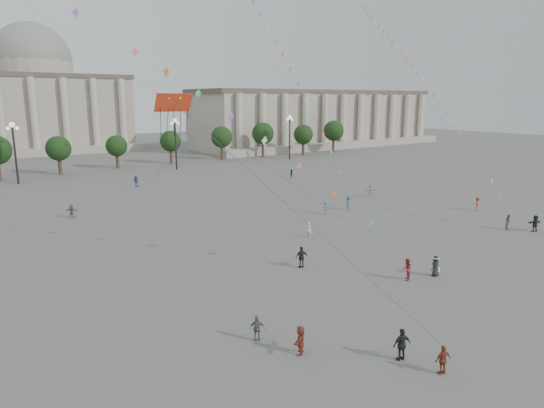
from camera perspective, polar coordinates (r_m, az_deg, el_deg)
ground at (r=39.28m, az=12.82°, el=-9.75°), size 360.00×360.00×0.00m
hall_east at (r=156.30m, az=5.49°, el=9.97°), size 84.00×26.22×17.20m
hall_central at (r=155.51m, az=-25.94°, el=10.95°), size 48.30×34.30×35.50m
tree_row at (r=105.89m, az=-20.54°, el=6.54°), size 137.12×5.12×8.00m
lamp_post_mid_west at (r=94.93m, az=-28.10°, el=6.50°), size 2.00×0.90×10.65m
lamp_post_mid_east at (r=103.30m, az=-11.31°, el=8.05°), size 2.00×0.90×10.65m
lamp_post_far_east at (r=118.87m, az=2.10°, el=8.79°), size 2.00×0.90×10.65m
person_crowd_0 at (r=84.94m, az=-15.71°, el=2.62°), size 1.21×0.67×1.95m
person_crowd_3 at (r=61.51m, az=28.54°, el=-2.01°), size 1.82×1.11×1.87m
person_crowd_4 at (r=95.14m, az=-13.26°, el=3.66°), size 1.05×1.59×1.64m
person_crowd_6 at (r=62.49m, az=6.35°, el=-0.40°), size 1.22×0.79×1.79m
person_crowd_7 at (r=74.78m, az=11.52°, el=1.57°), size 1.83×0.76×1.92m
person_crowd_8 at (r=69.73m, az=23.03°, el=0.04°), size 1.38×1.14×1.86m
person_crowd_9 at (r=91.63m, az=2.29°, el=3.62°), size 1.30×1.35×1.54m
person_crowd_12 at (r=65.30m, az=-22.49°, el=-0.77°), size 1.55×1.36×1.70m
person_crowd_13 at (r=52.01m, az=4.37°, el=-3.01°), size 0.65×0.74×1.69m
tourist_0 at (r=28.78m, az=19.48°, el=-16.90°), size 1.04×0.64×1.65m
tourist_1 at (r=42.72m, az=3.50°, el=-6.26°), size 1.21×0.71×1.93m
tourist_2 at (r=29.15m, az=3.36°, el=-15.68°), size 1.54×1.43×1.72m
tourist_3 at (r=30.51m, az=-1.75°, el=-14.41°), size 1.00×0.90×1.63m
tourist_4 at (r=29.36m, az=15.03°, el=-15.68°), size 1.21×0.74×1.92m
kite_flyer_0 at (r=41.31m, az=15.58°, el=-7.41°), size 1.14×1.08×1.85m
kite_flyer_1 at (r=65.39m, az=8.98°, el=0.11°), size 1.34×1.31×1.84m
kite_flyer_2 at (r=61.09m, az=26.05°, el=-1.91°), size 1.08×1.06×1.75m
hat_person at (r=42.95m, az=18.69°, el=-6.87°), size 0.90×0.62×1.76m
dragon_kite at (r=28.32m, az=-11.13°, el=10.00°), size 5.87×6.34×19.91m
kite_train_east at (r=79.46m, az=16.37°, el=14.64°), size 18.09×40.77×55.08m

